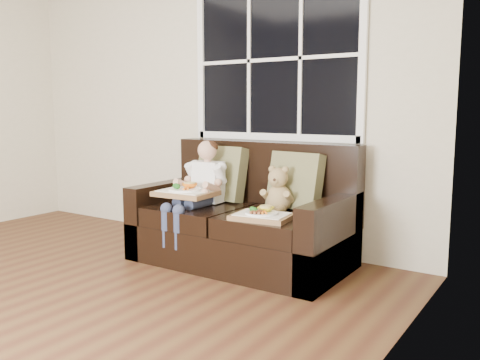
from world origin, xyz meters
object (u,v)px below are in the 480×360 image
Objects in this scene: child at (201,183)px; tray_left at (186,192)px; teddy_bear at (278,192)px; loveseat at (245,224)px; tray_right at (262,215)px.

child is 0.17m from tray_left.
teddy_bear reaches higher than tray_left.
teddy_bear is (0.66, 0.12, -0.04)m from child.
loveseat is 0.41m from teddy_bear.
tray_left is 1.06× the size of tray_right.
loveseat is 0.55m from tray_left.
tray_right is (0.71, -0.20, -0.15)m from child.
tray_left is (-0.39, -0.28, 0.27)m from loveseat.
teddy_bear is at bearing 1.18° from loveseat.
teddy_bear is at bearing 10.58° from child.
tray_left is at bearing -165.58° from teddy_bear.
loveseat is at bearing 18.08° from child.
loveseat is 3.60× the size of tray_left.
tray_right is (0.35, -0.32, 0.17)m from loveseat.
child is (-0.36, -0.12, 0.32)m from loveseat.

